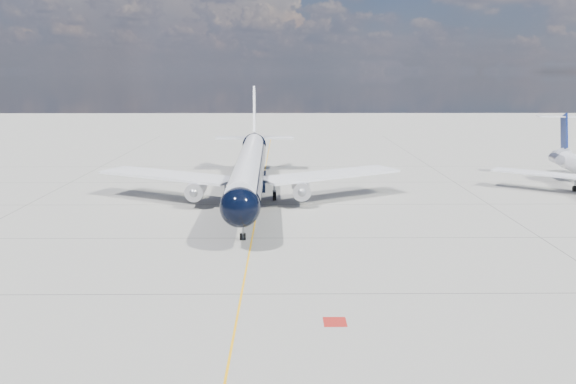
# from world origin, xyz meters

# --- Properties ---
(ground) EXTENTS (320.00, 320.00, 0.00)m
(ground) POSITION_xyz_m (0.00, 30.00, 0.00)
(ground) COLOR gray
(ground) RESTS_ON ground
(taxiway_centerline) EXTENTS (0.16, 160.00, 0.01)m
(taxiway_centerline) POSITION_xyz_m (0.00, 25.00, 0.00)
(taxiway_centerline) COLOR #EAA10C
(taxiway_centerline) RESTS_ON ground
(red_marking) EXTENTS (1.60, 1.60, 0.01)m
(red_marking) POSITION_xyz_m (6.80, -10.00, 0.00)
(red_marking) COLOR maroon
(red_marking) RESTS_ON ground
(main_airliner) EXTENTS (41.55, 50.49, 14.61)m
(main_airliner) POSITION_xyz_m (-1.25, 27.77, 4.53)
(main_airliner) COLOR black
(main_airliner) RESTS_ON ground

